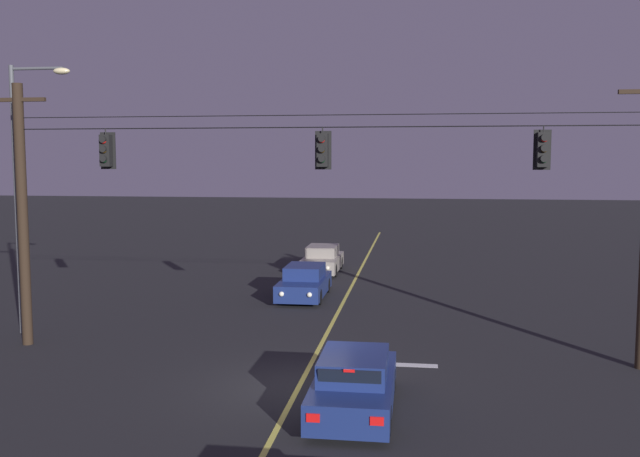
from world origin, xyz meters
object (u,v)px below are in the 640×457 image
traffic_light_leftmost (106,150)px  traffic_light_centre (543,150)px  traffic_light_left_inner (322,150)px  street_lamp_corner (24,177)px  car_oncoming_trailing (322,260)px  car_waiting_near_lane (354,384)px  car_oncoming_lead (304,283)px

traffic_light_leftmost → traffic_light_centre: same height
traffic_light_left_inner → street_lamp_corner: 10.28m
traffic_light_left_inner → car_oncoming_trailing: 16.49m
car_waiting_near_lane → car_oncoming_lead: bearing=104.2°
traffic_light_left_inner → car_waiting_near_lane: size_ratio=0.28×
traffic_light_centre → car_oncoming_trailing: traffic_light_centre is taller
traffic_light_centre → car_oncoming_lead: bearing=133.4°
traffic_light_leftmost → street_lamp_corner: bearing=159.1°
traffic_light_leftmost → car_waiting_near_lane: bearing=-28.9°
traffic_light_leftmost → car_oncoming_trailing: (4.52, 15.41, -5.46)m
car_oncoming_trailing → car_waiting_near_lane: bearing=-80.1°
traffic_light_leftmost → car_waiting_near_lane: (7.99, -4.42, -5.46)m
car_oncoming_trailing → street_lamp_corner: size_ratio=0.50×
car_oncoming_trailing → traffic_light_leftmost: bearing=-106.4°
car_oncoming_lead → street_lamp_corner: 11.90m
traffic_light_left_inner → car_oncoming_trailing: (-2.12, 15.41, -5.46)m
traffic_light_left_inner → car_oncoming_lead: size_ratio=0.28×
street_lamp_corner → traffic_light_leftmost: bearing=-20.9°
traffic_light_leftmost → car_waiting_near_lane: 10.64m
traffic_light_centre → car_oncoming_lead: size_ratio=0.28×
car_oncoming_lead → traffic_light_leftmost: bearing=-118.6°
traffic_light_left_inner → traffic_light_leftmost: bearing=180.0°
traffic_light_leftmost → car_waiting_near_lane: traffic_light_leftmost is taller
car_oncoming_lead → car_waiting_near_lane: bearing=-75.8°
traffic_light_left_inner → car_waiting_near_lane: traffic_light_left_inner is taller
car_waiting_near_lane → street_lamp_corner: size_ratio=0.49×
street_lamp_corner → car_oncoming_trailing: bearing=60.3°
car_oncoming_lead → car_oncoming_trailing: (-0.17, 6.80, 0.00)m
traffic_light_leftmost → car_oncoming_lead: traffic_light_leftmost is taller
traffic_light_centre → traffic_light_left_inner: bearing=180.0°
traffic_light_centre → car_waiting_near_lane: 8.53m
traffic_light_left_inner → car_oncoming_lead: (-1.95, 8.61, -5.46)m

